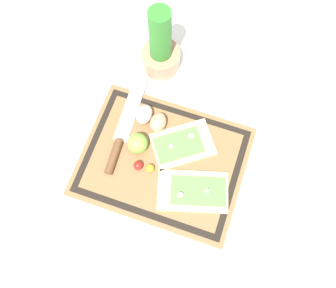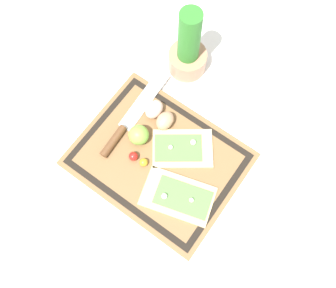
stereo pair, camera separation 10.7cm
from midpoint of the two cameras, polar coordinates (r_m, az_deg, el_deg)
The scene contains 12 objects.
ground_plane at distance 1.09m, azimuth -3.54°, elevation -3.01°, with size 6.00×6.00×0.00m, color white.
cutting_board at distance 1.08m, azimuth -3.56°, elevation -2.90°, with size 0.44×0.35×0.02m.
pizza_slice_near at distance 1.05m, azimuth 0.88°, elevation -7.28°, with size 0.21×0.16×0.02m.
pizza_slice_far at distance 1.08m, azimuth -0.77°, elevation -0.45°, with size 0.20×0.19×0.02m.
knife at distance 1.10m, azimuth -9.74°, elevation 0.32°, with size 0.05×0.31×0.02m.
egg_brown at distance 1.09m, azimuth -4.25°, elevation 2.75°, with size 0.04×0.06×0.04m, color tan.
egg_pink at distance 1.10m, azimuth -6.23°, elevation 3.91°, with size 0.04×0.06×0.04m, color beige.
lime at distance 1.07m, azimuth -7.31°, elevation -0.27°, with size 0.06×0.06×0.06m, color #7FB742.
cherry_tomato_red at distance 1.06m, azimuth -7.21°, elevation -3.50°, with size 0.03×0.03×0.03m, color red.
cherry_tomato_yellow at distance 1.06m, azimuth -5.51°, elevation -3.94°, with size 0.02×0.02×0.02m, color gold.
herb_pot at distance 1.15m, azimuth -3.81°, elevation 13.24°, with size 0.11×0.11×0.24m.
sauce_jar at distance 1.14m, azimuth 9.56°, elevation 6.76°, with size 0.08×0.08×0.09m.
Camera 1 is at (0.12, -0.30, 1.04)m, focal length 42.00 mm.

